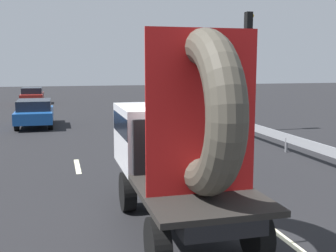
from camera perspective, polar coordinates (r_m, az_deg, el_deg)
The scene contains 8 objects.
ground_plane at distance 8.89m, azimuth 3.71°, elevation -13.10°, with size 120.00×120.00×0.00m, color black.
flatbed_truck at distance 8.37m, azimuth 1.35°, elevation -1.78°, with size 2.02×4.94×3.83m.
distant_sedan at distance 23.42m, azimuth -17.62°, elevation 1.80°, with size 1.87×4.36×1.42m.
traffic_light at distance 20.87m, azimuth 10.75°, elevation 9.51°, with size 0.42×0.36×5.74m.
guardrail at distance 17.67m, azimuth 13.19°, elevation -0.79°, with size 0.10×12.55×0.71m.
lane_dash_left_far at distance 13.93m, azimuth -12.17°, elevation -5.35°, with size 2.01×0.16×0.01m, color beige.
lane_dash_right_far at distance 14.57m, azimuth 1.72°, elevation -4.57°, with size 2.58×0.16×0.01m, color beige.
oncoming_car at distance 37.44m, azimuth -17.93°, elevation 4.01°, with size 1.79×4.18×1.36m.
Camera 1 is at (-2.65, -7.85, 3.23)m, focal length 44.97 mm.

